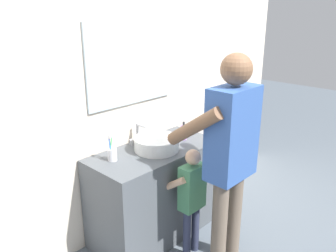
{
  "coord_description": "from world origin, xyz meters",
  "views": [
    {
      "loc": [
        -1.85,
        -1.62,
        1.92
      ],
      "look_at": [
        0.0,
        0.15,
        1.04
      ],
      "focal_mm": 37.06,
      "sensor_mm": 36.0,
      "label": 1
    }
  ],
  "objects_px": {
    "soap_bottle": "(184,132)",
    "adult_parent": "(230,146)",
    "child_toddler": "(191,193)",
    "toothbrush_cup": "(112,154)"
  },
  "relations": [
    {
      "from": "toothbrush_cup",
      "to": "child_toddler",
      "type": "distance_m",
      "value": 0.69
    },
    {
      "from": "toothbrush_cup",
      "to": "adult_parent",
      "type": "distance_m",
      "value": 0.89
    },
    {
      "from": "soap_bottle",
      "to": "child_toddler",
      "type": "relative_size",
      "value": 0.18
    },
    {
      "from": "soap_bottle",
      "to": "adult_parent",
      "type": "distance_m",
      "value": 0.7
    },
    {
      "from": "soap_bottle",
      "to": "child_toddler",
      "type": "bearing_deg",
      "value": -131.46
    },
    {
      "from": "soap_bottle",
      "to": "toothbrush_cup",
      "type": "bearing_deg",
      "value": 172.36
    },
    {
      "from": "child_toddler",
      "to": "soap_bottle",
      "type": "bearing_deg",
      "value": 48.54
    },
    {
      "from": "soap_bottle",
      "to": "adult_parent",
      "type": "relative_size",
      "value": 0.1
    },
    {
      "from": "child_toddler",
      "to": "adult_parent",
      "type": "relative_size",
      "value": 0.56
    },
    {
      "from": "soap_bottle",
      "to": "child_toddler",
      "type": "distance_m",
      "value": 0.61
    }
  ]
}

